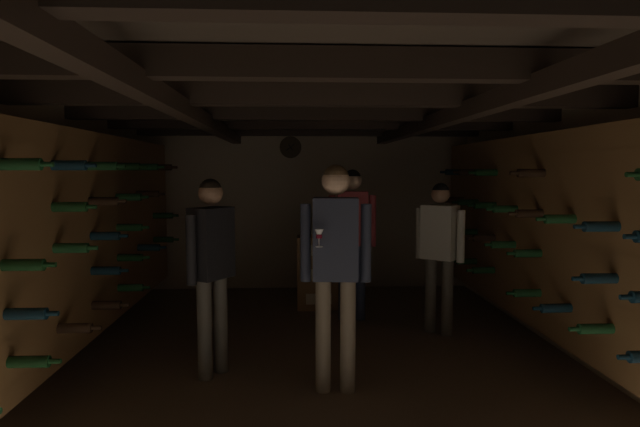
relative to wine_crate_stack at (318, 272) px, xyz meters
name	(u,v)px	position (x,y,z in m)	size (l,w,h in m)	color
ground_plane	(322,369)	(-0.07, -2.06, -0.45)	(8.40, 8.40, 0.00)	#7A6651
room_shell	(320,202)	(-0.07, -1.79, 0.98)	(4.72, 6.52, 2.41)	tan
wine_crate_stack	(318,272)	(0.00, 0.00, 0.00)	(0.52, 0.35, 0.90)	brown
display_bottle	(326,226)	(0.09, -0.04, 0.59)	(0.08, 0.08, 0.35)	#194723
person_host_center	(336,254)	(0.01, -2.53, 0.63)	(0.54, 0.33, 1.76)	brown
person_guest_mid_left	(212,258)	(-0.99, -2.15, 0.55)	(0.37, 0.46, 1.65)	#4C473D
person_guest_far_right	(440,244)	(1.22, -1.11, 0.50)	(0.46, 0.39, 1.58)	#4C473D
person_guest_rear_center	(352,229)	(0.36, -0.55, 0.60)	(0.54, 0.33, 1.72)	#232D4C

